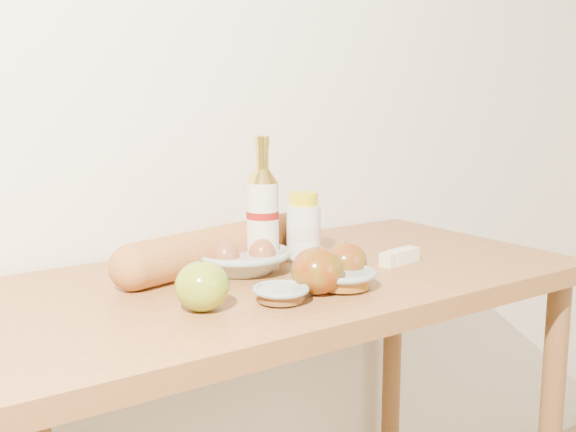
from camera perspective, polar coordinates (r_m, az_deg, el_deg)
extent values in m
cube|color=white|center=(1.64, -7.46, 11.54)|extent=(3.50, 0.02, 2.60)
cube|color=#B07139|center=(1.41, -0.71, -5.43)|extent=(1.20, 0.60, 0.04)
cylinder|color=brown|center=(2.07, 8.15, -13.45)|extent=(0.05, 0.05, 0.86)
cylinder|color=beige|center=(1.43, -2.02, -0.78)|extent=(0.08, 0.08, 0.17)
cylinder|color=maroon|center=(1.43, -2.02, 0.12)|extent=(0.09, 0.09, 0.01)
cone|color=gold|center=(1.42, -2.04, 3.21)|extent=(0.08, 0.08, 0.03)
cylinder|color=gold|center=(1.41, -2.05, 4.68)|extent=(0.03, 0.03, 0.05)
cylinder|color=gold|center=(1.41, -2.06, 5.97)|extent=(0.04, 0.04, 0.02)
cylinder|color=silver|center=(1.51, 1.23, -1.31)|extent=(0.09, 0.09, 0.12)
cylinder|color=beige|center=(1.51, 1.23, -1.31)|extent=(0.09, 0.09, 0.03)
cylinder|color=#DCC30B|center=(1.50, 1.24, 1.36)|extent=(0.07, 0.07, 0.03)
torus|color=#95A39C|center=(1.42, -3.66, -2.96)|extent=(0.25, 0.25, 0.01)
ellipsoid|color=brown|center=(1.39, -4.95, -3.35)|extent=(0.07, 0.07, 0.07)
ellipsoid|color=brown|center=(1.41, -2.04, -3.16)|extent=(0.07, 0.07, 0.07)
ellipsoid|color=brown|center=(1.45, -3.99, -2.76)|extent=(0.07, 0.07, 0.07)
ellipsoid|color=brown|center=(1.44, -5.76, -2.94)|extent=(0.07, 0.07, 0.07)
ellipsoid|color=brown|center=(1.46, -2.12, -2.71)|extent=(0.07, 0.07, 0.07)
cylinder|color=#C37B3B|center=(1.45, -5.33, -2.47)|extent=(0.44, 0.18, 0.09)
sphere|color=#C37B3B|center=(1.32, -12.17, -3.97)|extent=(0.10, 0.10, 0.09)
sphere|color=#C37B3B|center=(1.60, 0.29, -1.20)|extent=(0.10, 0.10, 0.09)
ellipsoid|color=#A79D21|center=(1.18, -6.80, -5.52)|extent=(0.10, 0.10, 0.08)
cylinder|color=#53391B|center=(1.17, -6.84, -3.88)|extent=(0.01, 0.01, 0.01)
ellipsoid|color=#910709|center=(1.27, 2.31, -4.35)|extent=(0.10, 0.10, 0.08)
cylinder|color=#4F331A|center=(1.26, 2.33, -2.77)|extent=(0.01, 0.01, 0.01)
ellipsoid|color=maroon|center=(1.35, 4.61, -3.61)|extent=(0.08, 0.08, 0.07)
cylinder|color=#51311B|center=(1.35, 4.62, -2.31)|extent=(0.01, 0.01, 0.01)
torus|color=gray|center=(1.22, -0.58, -5.80)|extent=(0.11, 0.11, 0.01)
cylinder|color=brown|center=(1.22, -0.58, -6.25)|extent=(0.09, 0.09, 0.02)
torus|color=gray|center=(1.30, 4.34, -4.52)|extent=(0.13, 0.13, 0.01)
cylinder|color=brown|center=(1.31, 4.34, -5.05)|extent=(0.10, 0.10, 0.02)
cube|color=beige|center=(1.50, 8.82, -3.21)|extent=(0.11, 0.04, 0.03)
cube|color=beige|center=(1.50, 8.82, -3.21)|extent=(0.06, 0.04, 0.03)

